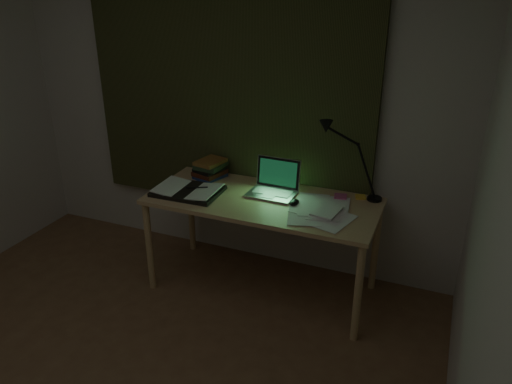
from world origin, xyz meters
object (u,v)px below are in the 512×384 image
desk_lamp (378,163)px  loose_papers (320,209)px  open_textbook (188,190)px  book_stack (210,168)px  desk (262,245)px  laptop (272,180)px

desk_lamp → loose_papers: bearing=-122.4°
loose_papers → open_textbook: bearing=-175.5°
book_stack → desk_lamp: desk_lamp is taller
desk → desk_lamp: 0.98m
loose_papers → desk_lamp: desk_lamp is taller
open_textbook → book_stack: size_ratio=2.09×
open_textbook → book_stack: 0.32m
desk → desk_lamp: size_ratio=2.94×
laptop → desk_lamp: desk_lamp is taller
laptop → book_stack: laptop is taller
laptop → open_textbook: (-0.56, -0.18, -0.10)m
open_textbook → book_stack: (0.02, 0.31, 0.05)m
book_stack → loose_papers: (0.92, -0.24, -0.06)m
laptop → open_textbook: 0.59m
desk_lamp → open_textbook: bearing=-150.9°
desk → desk_lamp: desk_lamp is taller
open_textbook → loose_papers: bearing=3.1°
desk → book_stack: book_stack is taller
laptop → loose_papers: (0.38, -0.11, -0.11)m
desk → loose_papers: (0.41, -0.03, 0.37)m
desk → open_textbook: size_ratio=3.45×
laptop → book_stack: (-0.54, 0.13, -0.04)m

